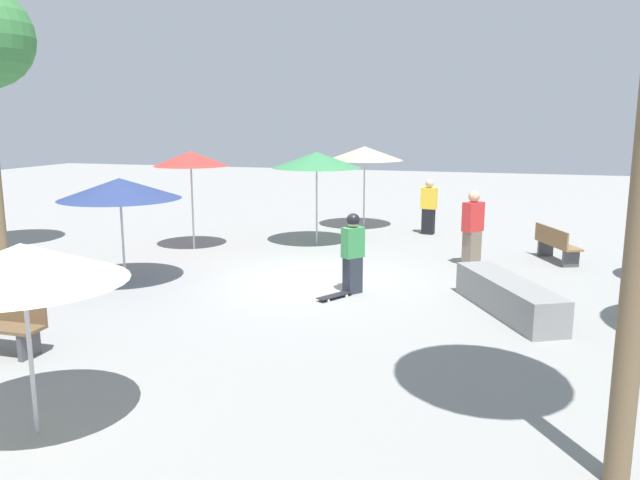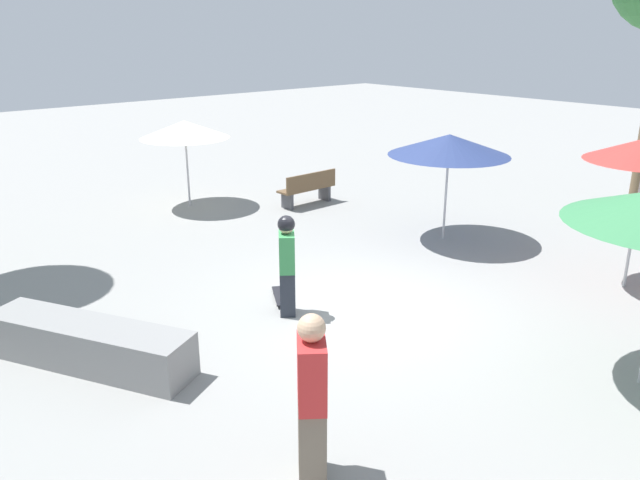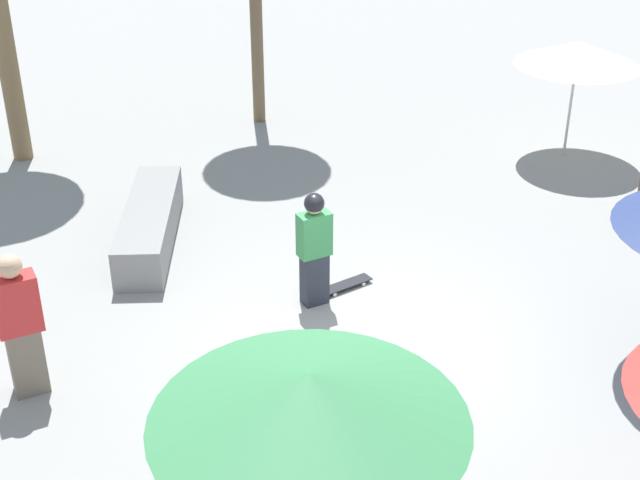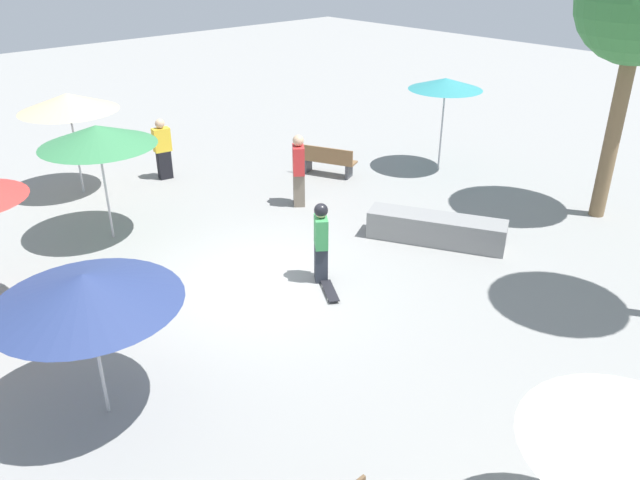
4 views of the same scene
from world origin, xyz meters
The scene contains 7 objects.
ground_plane centered at (0.00, 0.00, 0.00)m, with size 60.00×60.00×0.00m, color gray.
skater_main centered at (0.69, 0.93, 0.87)m, with size 0.49×0.45×1.62m.
skateboard centered at (1.19, 0.69, 0.06)m, with size 0.79×0.58×0.07m.
concrete_ledge centered at (1.17, 3.92, 0.31)m, with size 2.96×1.99×0.61m.
shade_umbrella_green centered at (-3.87, -1.21, 2.35)m, with size 2.44×2.44×2.57m.
shade_umbrella_cream centered at (7.26, -1.07, 1.94)m, with size 2.19×2.19×2.15m.
bystander_far centered at (-2.45, 3.08, 0.90)m, with size 0.55×0.52×1.80m.
Camera 3 is at (-8.54, -3.50, 6.46)m, focal length 50.00 mm.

